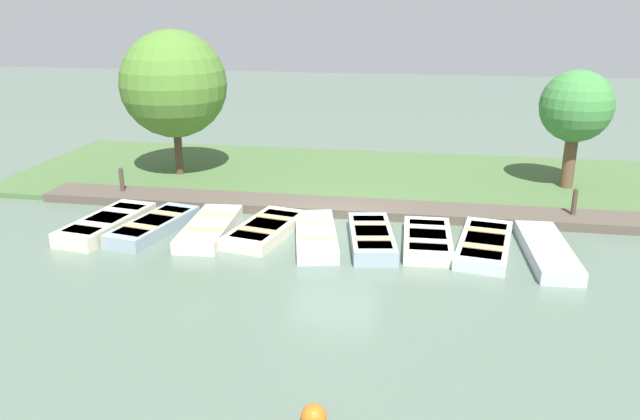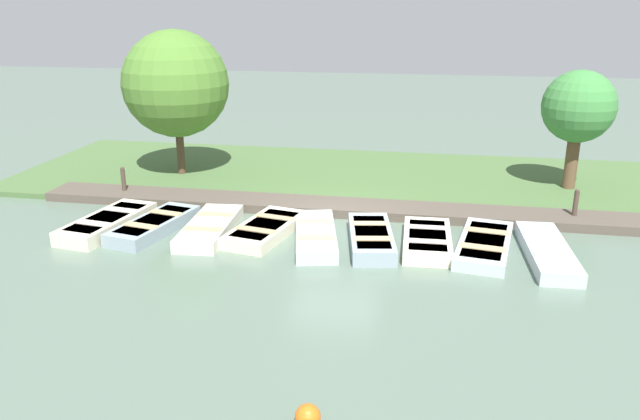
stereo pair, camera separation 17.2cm
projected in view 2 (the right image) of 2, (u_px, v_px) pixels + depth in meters
name	position (u px, v px, depth m)	size (l,w,h in m)	color
ground_plane	(335.00, 229.00, 17.35)	(80.00, 80.00, 0.00)	#566B5B
shore_bank	(357.00, 178.00, 21.99)	(8.00, 24.00, 0.17)	#476638
dock_walkway	(343.00, 208.00, 18.73)	(1.36, 18.82, 0.26)	#51473D
rowboat_0	(108.00, 223.00, 17.21)	(3.27, 1.61, 0.41)	beige
rowboat_1	(154.00, 225.00, 17.08)	(3.17, 1.65, 0.38)	#8C9EA8
rowboat_2	(210.00, 227.00, 16.95)	(3.22, 1.31, 0.36)	beige
rowboat_3	(266.00, 229.00, 16.84)	(3.10, 1.79, 0.35)	beige
rowboat_4	(316.00, 235.00, 16.41)	(3.43, 1.71, 0.35)	#B2BCC1
rowboat_5	(371.00, 238.00, 16.12)	(3.11, 1.57, 0.41)	#8C9EA8
rowboat_6	(427.00, 240.00, 16.04)	(2.77, 1.28, 0.36)	beige
rowboat_7	(484.00, 245.00, 15.78)	(3.37, 1.71, 0.33)	#B2BCC1
rowboat_8	(547.00, 251.00, 15.31)	(3.51, 1.16, 0.36)	#B2BCC1
mooring_post_near	(124.00, 182.00, 19.91)	(0.14, 0.14, 1.04)	#47382D
mooring_post_far	(575.00, 206.00, 17.56)	(0.14, 0.14, 1.04)	#47382D
buoy	(308.00, 417.00, 9.18)	(0.39, 0.39, 0.39)	orange
park_tree_far_left	(176.00, 84.00, 21.34)	(3.64, 3.64, 5.16)	#4C3828
park_tree_left	(578.00, 108.00, 19.75)	(2.29, 2.29, 4.00)	brown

